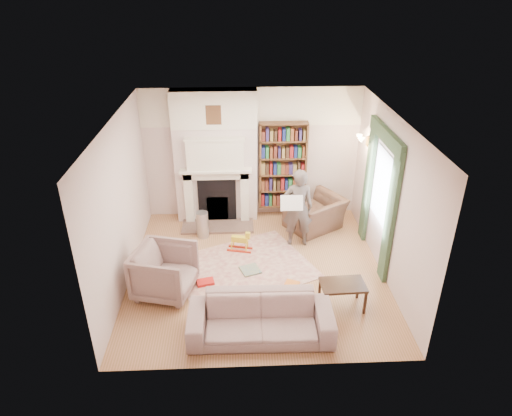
{
  "coord_description": "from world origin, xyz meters",
  "views": [
    {
      "loc": [
        -0.32,
        -6.8,
        4.82
      ],
      "look_at": [
        0.0,
        0.25,
        1.15
      ],
      "focal_mm": 32.0,
      "sensor_mm": 36.0,
      "label": 1
    }
  ],
  "objects_px": {
    "armchair_left": "(165,271)",
    "paraffin_heater": "(203,225)",
    "bookcase": "(283,166)",
    "rocking_horse": "(240,241)",
    "sofa": "(261,318)",
    "coffee_table": "(342,295)",
    "armchair_reading": "(315,213)",
    "man_reading": "(298,208)"
  },
  "relations": [
    {
      "from": "armchair_left",
      "to": "coffee_table",
      "type": "xyz_separation_m",
      "value": [
        2.86,
        -0.5,
        -0.2
      ]
    },
    {
      "from": "bookcase",
      "to": "armchair_reading",
      "type": "distance_m",
      "value": 1.22
    },
    {
      "from": "bookcase",
      "to": "rocking_horse",
      "type": "relative_size",
      "value": 3.88
    },
    {
      "from": "armchair_left",
      "to": "paraffin_heater",
      "type": "relative_size",
      "value": 1.69
    },
    {
      "from": "armchair_reading",
      "to": "man_reading",
      "type": "distance_m",
      "value": 0.87
    },
    {
      "from": "armchair_reading",
      "to": "coffee_table",
      "type": "height_order",
      "value": "armchair_reading"
    },
    {
      "from": "armchair_left",
      "to": "paraffin_heater",
      "type": "height_order",
      "value": "armchair_left"
    },
    {
      "from": "armchair_left",
      "to": "sofa",
      "type": "height_order",
      "value": "armchair_left"
    },
    {
      "from": "armchair_left",
      "to": "man_reading",
      "type": "xyz_separation_m",
      "value": [
        2.38,
        1.45,
        0.37
      ]
    },
    {
      "from": "sofa",
      "to": "paraffin_heater",
      "type": "bearing_deg",
      "value": 110.32
    },
    {
      "from": "man_reading",
      "to": "rocking_horse",
      "type": "relative_size",
      "value": 3.34
    },
    {
      "from": "sofa",
      "to": "rocking_horse",
      "type": "distance_m",
      "value": 2.34
    },
    {
      "from": "coffee_table",
      "to": "rocking_horse",
      "type": "distance_m",
      "value": 2.37
    },
    {
      "from": "man_reading",
      "to": "paraffin_heater",
      "type": "height_order",
      "value": "man_reading"
    },
    {
      "from": "sofa",
      "to": "paraffin_heater",
      "type": "xyz_separation_m",
      "value": [
        -1.02,
        2.89,
        -0.03
      ]
    },
    {
      "from": "bookcase",
      "to": "armchair_left",
      "type": "xyz_separation_m",
      "value": [
        -2.19,
        -2.67,
        -0.75
      ]
    },
    {
      "from": "sofa",
      "to": "rocking_horse",
      "type": "bearing_deg",
      "value": 97.78
    },
    {
      "from": "man_reading",
      "to": "armchair_reading",
      "type": "bearing_deg",
      "value": -125.88
    },
    {
      "from": "armchair_left",
      "to": "rocking_horse",
      "type": "relative_size",
      "value": 1.95
    },
    {
      "from": "man_reading",
      "to": "rocking_horse",
      "type": "bearing_deg",
      "value": 11.44
    },
    {
      "from": "armchair_reading",
      "to": "rocking_horse",
      "type": "height_order",
      "value": "armchair_reading"
    },
    {
      "from": "bookcase",
      "to": "rocking_horse",
      "type": "bearing_deg",
      "value": -123.43
    },
    {
      "from": "armchair_reading",
      "to": "paraffin_heater",
      "type": "height_order",
      "value": "armchair_reading"
    },
    {
      "from": "rocking_horse",
      "to": "bookcase",
      "type": "bearing_deg",
      "value": 70.06
    },
    {
      "from": "bookcase",
      "to": "coffee_table",
      "type": "relative_size",
      "value": 2.64
    },
    {
      "from": "armchair_left",
      "to": "armchair_reading",
      "type": "bearing_deg",
      "value": -39.88
    },
    {
      "from": "bookcase",
      "to": "coffee_table",
      "type": "distance_m",
      "value": 3.38
    },
    {
      "from": "armchair_reading",
      "to": "armchair_left",
      "type": "distance_m",
      "value": 3.49
    },
    {
      "from": "bookcase",
      "to": "armchair_reading",
      "type": "xyz_separation_m",
      "value": [
        0.63,
        -0.63,
        -0.83
      ]
    },
    {
      "from": "sofa",
      "to": "coffee_table",
      "type": "height_order",
      "value": "sofa"
    },
    {
      "from": "bookcase",
      "to": "armchair_left",
      "type": "bearing_deg",
      "value": -129.37
    },
    {
      "from": "coffee_table",
      "to": "rocking_horse",
      "type": "xyz_separation_m",
      "value": [
        -1.61,
        1.74,
        -0.02
      ]
    },
    {
      "from": "paraffin_heater",
      "to": "rocking_horse",
      "type": "relative_size",
      "value": 1.15
    },
    {
      "from": "armchair_left",
      "to": "paraffin_heater",
      "type": "xyz_separation_m",
      "value": [
        0.51,
        1.81,
        -0.15
      ]
    },
    {
      "from": "armchair_reading",
      "to": "coffee_table",
      "type": "distance_m",
      "value": 2.55
    },
    {
      "from": "man_reading",
      "to": "paraffin_heater",
      "type": "relative_size",
      "value": 2.9
    },
    {
      "from": "bookcase",
      "to": "armchair_left",
      "type": "height_order",
      "value": "bookcase"
    },
    {
      "from": "armchair_left",
      "to": "paraffin_heater",
      "type": "bearing_deg",
      "value": -1.59
    },
    {
      "from": "sofa",
      "to": "coffee_table",
      "type": "bearing_deg",
      "value": 24.58
    },
    {
      "from": "coffee_table",
      "to": "rocking_horse",
      "type": "relative_size",
      "value": 1.47
    },
    {
      "from": "paraffin_heater",
      "to": "armchair_reading",
      "type": "bearing_deg",
      "value": 6.0
    },
    {
      "from": "armchair_left",
      "to": "rocking_horse",
      "type": "bearing_deg",
      "value": -30.97
    }
  ]
}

